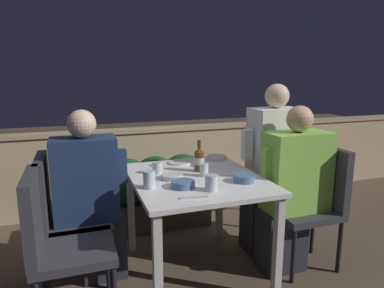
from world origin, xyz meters
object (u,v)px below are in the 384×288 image
object	(u,v)px
person_navy_jumper	(91,197)
person_green_blouse	(291,190)
chair_right_far	(291,183)
potted_plant	(294,174)
beer_bottle	(199,159)
chair_right_near	(314,195)
person_white_polo	(270,169)
chair_left_near	(54,235)
chair_left_far	(60,209)

from	to	relation	value
person_navy_jumper	person_green_blouse	distance (m)	1.44
chair_right_far	potted_plant	distance (m)	0.65
chair_right_far	beer_bottle	size ratio (longest dim) A/B	3.92
chair_right_far	potted_plant	size ratio (longest dim) A/B	1.26
chair_right_near	person_green_blouse	bearing A→B (deg)	180.00
chair_right_near	potted_plant	distance (m)	0.90
chair_right_near	beer_bottle	world-z (taller)	beer_bottle
person_navy_jumper	chair_right_far	xyz separation A→B (m)	(1.61, -0.04, -0.06)
beer_bottle	potted_plant	bearing A→B (deg)	23.37
person_navy_jumper	chair_right_far	distance (m)	1.61
person_green_blouse	chair_right_far	size ratio (longest dim) A/B	1.34
person_white_polo	potted_plant	world-z (taller)	person_white_polo
chair_right_far	beer_bottle	bearing A→B (deg)	-178.13
chair_right_near	person_green_blouse	world-z (taller)	person_green_blouse
chair_right_far	potted_plant	world-z (taller)	chair_right_far
chair_left_near	chair_right_near	distance (m)	1.84
chair_right_near	person_green_blouse	xyz separation A→B (m)	(-0.21, 0.00, 0.07)
chair_left_far	beer_bottle	distance (m)	1.03
person_green_blouse	person_white_polo	world-z (taller)	person_white_polo
chair_left_near	beer_bottle	bearing A→B (deg)	18.06
person_navy_jumper	person_green_blouse	world-z (taller)	person_green_blouse
chair_left_far	person_white_polo	world-z (taller)	person_white_polo
person_navy_jumper	person_green_blouse	xyz separation A→B (m)	(1.40, -0.34, 0.00)
chair_left_far	person_green_blouse	bearing A→B (deg)	-11.82
potted_plant	chair_right_far	bearing A→B (deg)	-128.34
chair_left_far	person_navy_jumper	world-z (taller)	person_navy_jumper
person_navy_jumper	potted_plant	distance (m)	2.07
chair_left_far	person_white_polo	xyz separation A→B (m)	(1.61, -0.04, 0.15)
chair_right_near	person_white_polo	size ratio (longest dim) A/B	0.67
person_green_blouse	potted_plant	size ratio (longest dim) A/B	1.68
person_navy_jumper	chair_right_near	world-z (taller)	person_navy_jumper
person_navy_jumper	person_green_blouse	bearing A→B (deg)	-13.52
chair_left_near	chair_right_near	xyz separation A→B (m)	(1.84, 0.06, 0.00)
person_green_blouse	chair_right_far	bearing A→B (deg)	55.41
person_white_polo	beer_bottle	bearing A→B (deg)	-177.52
chair_left_near	person_navy_jumper	size ratio (longest dim) A/B	0.75
chair_left_near	chair_left_far	size ratio (longest dim) A/B	1.00
chair_left_near	beer_bottle	world-z (taller)	beer_bottle
chair_right_near	potted_plant	world-z (taller)	chair_right_near
chair_left_far	chair_right_near	bearing A→B (deg)	-10.50
person_navy_jumper	potted_plant	size ratio (longest dim) A/B	1.67
chair_right_near	person_white_polo	distance (m)	0.39
person_navy_jumper	chair_right_near	size ratio (longest dim) A/B	1.33
chair_right_near	beer_bottle	xyz separation A→B (m)	(-0.83, 0.27, 0.28)
chair_right_far	potted_plant	bearing A→B (deg)	51.66
chair_left_far	chair_right_near	xyz separation A→B (m)	(1.82, -0.34, 0.00)
chair_left_far	chair_right_far	world-z (taller)	same
chair_left_near	chair_right_far	size ratio (longest dim) A/B	1.00
potted_plant	person_green_blouse	bearing A→B (deg)	-126.98
chair_left_near	person_navy_jumper	xyz separation A→B (m)	(0.23, 0.39, 0.06)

